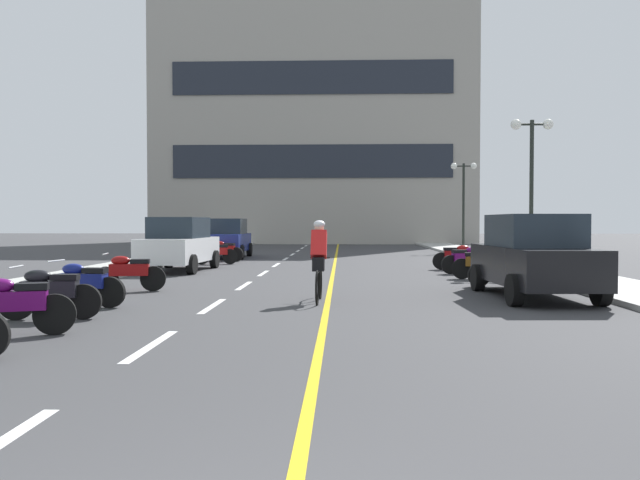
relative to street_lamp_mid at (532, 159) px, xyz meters
The scene contains 32 objects.
ground_plane 8.15m from the street_lamp_mid, behind, with size 140.00×140.00×0.00m, color #38383A.
curb_left 15.36m from the street_lamp_mid, 163.74° to the left, with size 2.40×72.00×0.12m, color #A8A8A3.
curb_right 5.63m from the street_lamp_mid, 88.48° to the left, with size 2.40×72.00×0.12m, color #A8A8A3.
lane_dash_1 16.99m from the street_lamp_mid, 123.31° to the right, with size 0.14×2.20×0.01m, color silver.
lane_dash_2 13.93m from the street_lamp_mid, 132.75° to the right, with size 0.14×2.20×0.01m, color silver.
lane_dash_3 11.46m from the street_lamp_mid, 147.31° to the right, with size 0.14×2.20×0.01m, color silver.
lane_dash_4 10.04m from the street_lamp_mid, 168.60° to the right, with size 0.14×2.20×0.01m, color silver.
lane_dash_5 10.10m from the street_lamp_mid, 166.59° to the left, with size 0.14×2.20×0.01m, color silver.
lane_dash_6 11.64m from the street_lamp_mid, 145.84° to the left, with size 0.14×2.20×0.01m, color silver.
lane_dash_7 14.17m from the street_lamp_mid, 131.80° to the left, with size 0.14×2.20×0.01m, color silver.
lane_dash_8 17.26m from the street_lamp_mid, 122.68° to the left, with size 0.14×2.20×0.01m, color silver.
lane_dash_9 20.67m from the street_lamp_mid, 116.58° to the left, with size 0.14×2.20×0.01m, color silver.
lane_dash_10 24.26m from the street_lamp_mid, 112.30° to the left, with size 0.14×2.20×0.01m, color silver.
lane_dash_11 27.97m from the street_lamp_mid, 109.15° to the left, with size 0.14×2.20×0.01m, color silver.
centre_line_yellow 8.88m from the street_lamp_mid, 148.65° to the left, with size 0.12×66.00×0.01m, color gold.
office_building 31.61m from the street_lamp_mid, 106.53° to the left, with size 24.89×9.09×20.69m.
street_lamp_mid is the anchor object (origin of this frame).
street_lamp_far 13.84m from the street_lamp_mid, 88.76° to the left, with size 1.46×0.36×4.88m.
parked_car_near 9.06m from the street_lamp_mid, 106.11° to the right, with size 2.07×4.27×1.82m.
parked_car_mid 12.44m from the street_lamp_mid, behind, with size 2.11×4.29×1.82m.
parked_car_far 14.13m from the street_lamp_mid, 149.31° to the left, with size 1.96×4.22×1.82m.
motorcycle_2 17.73m from the street_lamp_mid, 130.42° to the right, with size 1.65×0.76×0.92m.
motorcycle_3 16.72m from the street_lamp_mid, 134.56° to the right, with size 1.70×0.60×0.92m.
motorcycle_4 15.73m from the street_lamp_mid, 138.86° to the right, with size 1.70×0.60×0.92m.
motorcycle_5 14.13m from the street_lamp_mid, 147.85° to the right, with size 1.69×0.60×0.92m.
motorcycle_6 7.10m from the street_lamp_mid, 113.39° to the right, with size 1.68×0.64×0.92m.
motorcycle_7 5.66m from the street_lamp_mid, 123.52° to the right, with size 1.69×0.62×0.92m.
motorcycle_8 4.57m from the street_lamp_mid, 145.78° to the right, with size 1.67×0.70×0.92m.
motorcycle_9 4.22m from the street_lamp_mid, behind, with size 1.70×0.60×0.92m.
motorcycle_10 12.24m from the street_lamp_mid, 167.91° to the left, with size 1.69×0.63×0.92m.
motorcycle_11 12.80m from the street_lamp_mid, 159.23° to the left, with size 1.69×0.60×0.92m.
cyclist_rider 11.84m from the street_lamp_mid, 127.80° to the right, with size 0.42×1.77×1.71m.
Camera 1 is at (0.55, -2.32, 1.65)m, focal length 35.56 mm.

